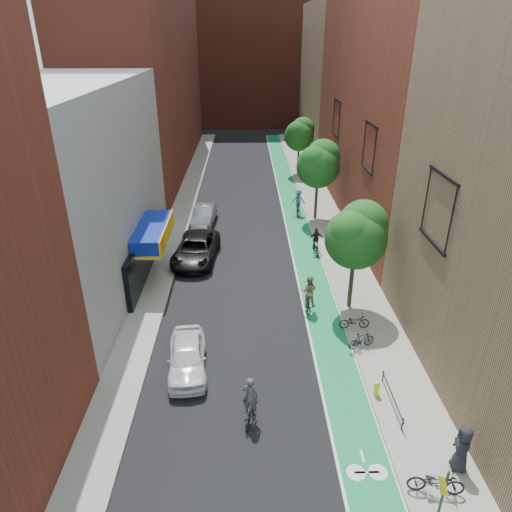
{
  "coord_description": "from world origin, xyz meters",
  "views": [
    {
      "loc": [
        -0.27,
        -12.27,
        14.27
      ],
      "look_at": [
        0.33,
        13.89,
        1.5
      ],
      "focal_mm": 32.0,
      "sensor_mm": 36.0,
      "label": 1
    }
  ],
  "objects": [
    {
      "name": "fire_hydrant",
      "position": [
        5.3,
        2.78,
        0.52
      ],
      "size": [
        0.24,
        0.24,
        0.7
      ],
      "color": "yellow",
      "rests_on": "sidewalk_right"
    },
    {
      "name": "building_left_white",
      "position": [
        -11.0,
        14.0,
        6.0
      ],
      "size": [
        8.0,
        20.0,
        12.0
      ],
      "primitive_type": "cube",
      "color": "silver",
      "rests_on": "ground"
    },
    {
      "name": "parked_car_white",
      "position": [
        -3.09,
        4.84,
        0.74
      ],
      "size": [
        2.15,
        4.48,
        1.48
      ],
      "primitive_type": "imported",
      "rotation": [
        0.0,
        0.0,
        0.1
      ],
      "color": "white",
      "rests_on": "ground"
    },
    {
      "name": "cyclist_lane_far",
      "position": [
        4.27,
        25.28,
        1.02
      ],
      "size": [
        1.34,
        1.76,
        2.23
      ],
      "rotation": [
        0.0,
        0.0,
        2.92
      ],
      "color": "black",
      "rests_on": "ground"
    },
    {
      "name": "sidewalk_left",
      "position": [
        -6.0,
        26.0,
        0.07
      ],
      "size": [
        2.0,
        68.0,
        0.15
      ],
      "primitive_type": "cube",
      "color": "gray",
      "rests_on": "ground"
    },
    {
      "name": "pedestrian",
      "position": [
        7.28,
        -0.96,
        1.09
      ],
      "size": [
        0.74,
        1.01,
        1.89
      ],
      "primitive_type": "imported",
      "rotation": [
        0.0,
        0.0,
        -1.73
      ],
      "color": "black",
      "rests_on": "sidewalk_right"
    },
    {
      "name": "parked_bike_near",
      "position": [
        6.06,
        -1.92,
        0.65
      ],
      "size": [
        1.98,
        0.94,
        1.0
      ],
      "primitive_type": "imported",
      "rotation": [
        0.0,
        0.0,
        1.42
      ],
      "color": "black",
      "rests_on": "sidewalk_right"
    },
    {
      "name": "tree_far",
      "position": [
        5.65,
        38.02,
        4.5
      ],
      "size": [
        3.3,
        3.25,
        6.21
      ],
      "color": "#332619",
      "rests_on": "ground"
    },
    {
      "name": "parked_bike_mid",
      "position": [
        5.4,
        6.1,
        0.59
      ],
      "size": [
        1.53,
        0.94,
        0.89
      ],
      "primitive_type": "imported",
      "rotation": [
        0.0,
        0.0,
        1.95
      ],
      "color": "black",
      "rests_on": "sidewalk_right"
    },
    {
      "name": "tree_near",
      "position": [
        5.65,
        10.02,
        4.66
      ],
      "size": [
        3.4,
        3.36,
        6.42
      ],
      "color": "#332619",
      "rests_on": "ground"
    },
    {
      "name": "parked_car_silver",
      "position": [
        -3.77,
        23.1,
        0.77
      ],
      "size": [
        2.01,
        4.8,
        1.54
      ],
      "primitive_type": "imported",
      "rotation": [
        0.0,
        0.0,
        -0.08
      ],
      "color": "gray",
      "rests_on": "ground"
    },
    {
      "name": "bike_lane",
      "position": [
        4.0,
        26.0,
        0.01
      ],
      "size": [
        2.0,
        68.0,
        0.01
      ],
      "primitive_type": "cube",
      "color": "#168037",
      "rests_on": "ground"
    },
    {
      "name": "parked_car_black",
      "position": [
        -3.78,
        16.46,
        0.82
      ],
      "size": [
        3.26,
        6.1,
        1.63
      ],
      "primitive_type": "imported",
      "rotation": [
        0.0,
        0.0,
        -0.1
      ],
      "color": "black",
      "rests_on": "ground"
    },
    {
      "name": "cyclist_lane_mid",
      "position": [
        4.7,
        17.3,
        0.72
      ],
      "size": [
        0.97,
        1.7,
        1.93
      ],
      "rotation": [
        0.0,
        0.0,
        3.26
      ],
      "color": "black",
      "rests_on": "ground"
    },
    {
      "name": "sign_pole",
      "position": [
        5.38,
        -3.5,
        1.84
      ],
      "size": [
        0.13,
        0.71,
        3.0
      ],
      "color": "#194C26",
      "rests_on": "sidewalk_right"
    },
    {
      "name": "cyclist_lead",
      "position": [
        -0.19,
        1.59,
        0.77
      ],
      "size": [
        0.91,
        1.63,
        2.15
      ],
      "rotation": [
        0.0,
        0.0,
        2.89
      ],
      "color": "black",
      "rests_on": "ground"
    },
    {
      "name": "building_right_mid_red",
      "position": [
        12.0,
        26.0,
        11.0
      ],
      "size": [
        8.0,
        28.0,
        22.0
      ],
      "primitive_type": "cube",
      "color": "maroon",
      "rests_on": "ground"
    },
    {
      "name": "ground",
      "position": [
        0.0,
        0.0,
        0.0
      ],
      "size": [
        160.0,
        160.0,
        0.0
      ],
      "primitive_type": "plane",
      "color": "black",
      "rests_on": "ground"
    },
    {
      "name": "parked_bike_far",
      "position": [
        5.4,
        7.77,
        0.58
      ],
      "size": [
        1.65,
        0.64,
        0.85
      ],
      "primitive_type": "imported",
      "rotation": [
        0.0,
        0.0,
        1.62
      ],
      "color": "black",
      "rests_on": "sidewalk_right"
    },
    {
      "name": "building_right_far_tan",
      "position": [
        12.0,
        50.0,
        9.0
      ],
      "size": [
        8.0,
        20.0,
        18.0
      ],
      "primitive_type": "cube",
      "color": "#8C6B4C",
      "rests_on": "ground"
    },
    {
      "name": "cyclist_lane_near",
      "position": [
        3.2,
        9.76,
        1.01
      ],
      "size": [
        1.05,
        1.56,
        2.22
      ],
      "rotation": [
        0.0,
        0.0,
        2.91
      ],
      "color": "black",
      "rests_on": "ground"
    },
    {
      "name": "building_far_closure",
      "position": [
        0.0,
        72.0,
        10.0
      ],
      "size": [
        30.0,
        14.0,
        20.0
      ],
      "primitive_type": "cube",
      "color": "maroon",
      "rests_on": "ground"
    },
    {
      "name": "tree_mid",
      "position": [
        5.65,
        24.02,
        4.89
      ],
      "size": [
        3.55,
        3.53,
        6.74
      ],
      "color": "#332619",
      "rests_on": "ground"
    },
    {
      "name": "building_left_far_red",
      "position": [
        -11.0,
        42.0,
        11.0
      ],
      "size": [
        8.0,
        36.0,
        22.0
      ],
      "primitive_type": "cube",
      "color": "maroon",
      "rests_on": "ground"
    },
    {
      "name": "sidewalk_right",
      "position": [
        6.5,
        26.0,
        0.07
      ],
      "size": [
        3.0,
        68.0,
        0.15
      ],
      "primitive_type": "cube",
      "color": "gray",
      "rests_on": "ground"
    }
  ]
}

